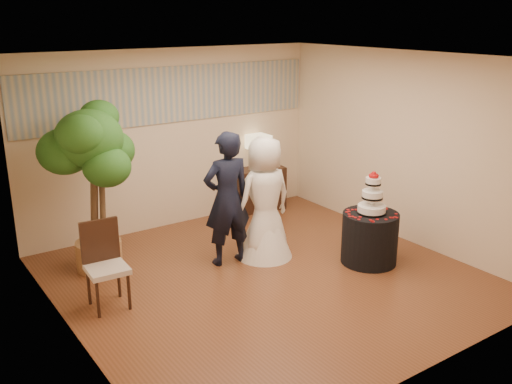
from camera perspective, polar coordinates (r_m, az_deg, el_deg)
floor at (r=7.51m, az=1.13°, el=-8.56°), size 5.00×5.00×0.00m
ceiling at (r=6.77m, az=1.27°, el=13.28°), size 5.00×5.00×0.00m
wall_back at (r=9.09m, az=-8.13°, el=5.27°), size 5.00×0.06×2.80m
wall_front at (r=5.30m, az=17.32°, el=-4.31°), size 5.00×0.06×2.80m
wall_left at (r=5.96m, az=-18.67°, el=-2.02°), size 0.06×5.00×2.80m
wall_right at (r=8.67m, az=14.73°, el=4.27°), size 0.06×5.00×2.80m
mural_border at (r=8.95m, az=-8.27°, el=9.63°), size 4.90×0.02×0.85m
groom at (r=7.62m, az=-2.91°, el=-0.70°), size 0.71×0.51×1.84m
bride at (r=7.84m, az=0.88°, el=-0.62°), size 0.84×0.79×1.72m
cake_table at (r=7.97m, az=11.30°, el=-4.53°), size 0.90×0.90×0.71m
wedding_cake at (r=7.75m, az=11.58°, el=-0.07°), size 0.38×0.38×0.59m
console at (r=9.89m, az=0.25°, el=0.29°), size 0.94×0.51×0.75m
table_lamp at (r=9.71m, az=0.26°, el=4.04°), size 0.34×0.34×0.58m
ficus_tree at (r=7.66m, az=-15.97°, el=0.41°), size 1.48×1.48×2.27m
side_chair at (r=6.82m, az=-14.70°, el=-7.24°), size 0.50×0.51×1.02m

